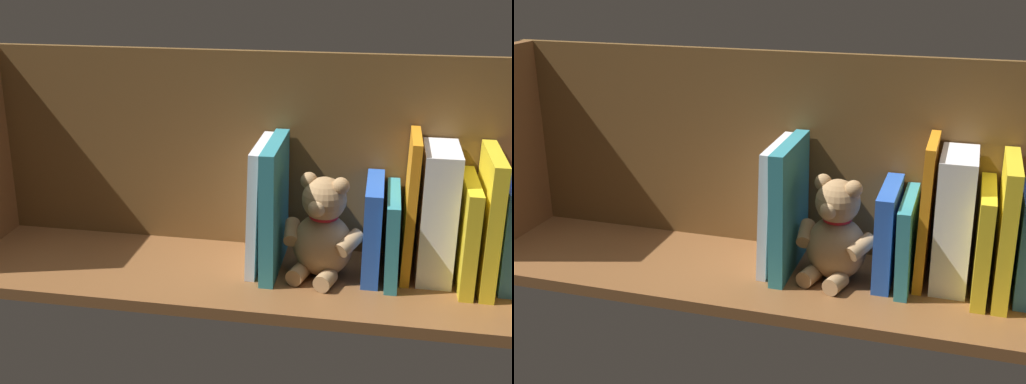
{
  "view_description": "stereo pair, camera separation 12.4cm",
  "coord_description": "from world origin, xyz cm",
  "views": [
    {
      "loc": [
        -21.77,
        115.2,
        57.75
      ],
      "look_at": [
        0.0,
        0.0,
        15.79
      ],
      "focal_mm": 48.34,
      "sensor_mm": 36.0,
      "label": 1
    },
    {
      "loc": [
        -33.85,
        112.24,
        57.75
      ],
      "look_at": [
        0.0,
        0.0,
        15.79
      ],
      "focal_mm": 48.34,
      "sensor_mm": 36.0,
      "label": 2
    }
  ],
  "objects": [
    {
      "name": "shelf_back_panel",
      "position": [
        0.0,
        -13.19,
        19.62
      ],
      "size": [
        116.83,
        1.5,
        39.24
      ],
      "primitive_type": "cube",
      "color": "brown",
      "rests_on": "ground_plane"
    },
    {
      "name": "ground_plane",
      "position": [
        0.0,
        0.0,
        -1.1
      ],
      "size": [
        116.83,
        30.88,
        2.2
      ],
      "primitive_type": "cube",
      "color": "brown"
    },
    {
      "name": "book_8",
      "position": [
        -3.0,
        -2.58,
        12.33
      ],
      "size": [
        2.66,
        18.92,
        24.66
      ],
      "primitive_type": "cube",
      "color": "teal",
      "rests_on": "ground_plane"
    },
    {
      "name": "book_7",
      "position": [
        -21.18,
        -3.97,
        8.82
      ],
      "size": [
        3.11,
        16.13,
        17.64
      ],
      "primitive_type": "cube",
      "color": "blue",
      "rests_on": "ground_plane"
    },
    {
      "name": "book_4",
      "position": [
        -37.71,
        -3.26,
        9.63
      ],
      "size": [
        2.49,
        17.56,
        19.27
      ],
      "primitive_type": "cube",
      "color": "yellow",
      "rests_on": "ground_plane"
    },
    {
      "name": "teddy_bear",
      "position": [
        -12.21,
        -0.83,
        8.57
      ],
      "size": [
        15.2,
        14.5,
        19.48
      ],
      "rotation": [
        0.0,
        0.0,
        -0.28
      ],
      "color": "tan",
      "rests_on": "ground_plane"
    },
    {
      "name": "book_2",
      "position": [
        -44.74,
        -4.62,
        9.5
      ],
      "size": [
        3.13,
        14.84,
        19.03
      ],
      "primitive_type": "cube",
      "rotation": [
        0.0,
        0.01,
        0.0
      ],
      "color": "blue",
      "rests_on": "ground_plane"
    },
    {
      "name": "dictionary_thick_white",
      "position": [
        -32.46,
        -5.07,
        12.18
      ],
      "size": [
        6.28,
        13.74,
        24.37
      ],
      "primitive_type": "cube",
      "color": "white",
      "rests_on": "ground_plane"
    },
    {
      "name": "book_9",
      "position": [
        0.12,
        -3.67,
        12.01
      ],
      "size": [
        2.63,
        16.74,
        24.07
      ],
      "primitive_type": "cube",
      "rotation": [
        0.0,
        -0.03,
        0.0
      ],
      "color": "silver",
      "rests_on": "ground_plane"
    },
    {
      "name": "book_6",
      "position": [
        -24.75,
        -3.36,
        8.06
      ],
      "size": [
        2.61,
        17.36,
        16.17
      ],
      "primitive_type": "cube",
      "rotation": [
        0.0,
        0.02,
        0.0
      ],
      "color": "teal",
      "rests_on": "ground_plane"
    },
    {
      "name": "book_3",
      "position": [
        -41.11,
        -3.27,
        12.22
      ],
      "size": [
        2.57,
        17.55,
        24.44
      ],
      "primitive_type": "cube",
      "color": "yellow",
      "rests_on": "ground_plane"
    },
    {
      "name": "book_5",
      "position": [
        -27.6,
        -5.06,
        13.22
      ],
      "size": [
        2.2,
        13.97,
        26.46
      ],
      "primitive_type": "cube",
      "rotation": [
        0.0,
        -0.02,
        0.0
      ],
      "color": "orange",
      "rests_on": "ground_plane"
    }
  ]
}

